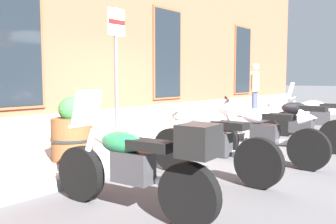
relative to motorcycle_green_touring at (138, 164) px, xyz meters
name	(u,v)px	position (x,y,z in m)	size (l,w,h in m)	color
ground_plane	(198,152)	(3.08, 1.33, -0.54)	(140.00, 140.00, 0.00)	#424244
sidewalk	(148,141)	(3.08, 2.63, -0.46)	(28.57, 2.60, 0.15)	slate
brick_pub_facade	(30,3)	(3.08, 7.05, 3.00)	(22.57, 6.35, 7.08)	brown
motorcycle_green_touring	(138,164)	(0.00, 0.00, 0.00)	(0.63, 2.08, 1.29)	black
motorcycle_grey_naked	(211,145)	(1.65, 0.15, -0.05)	(0.62, 2.07, 0.96)	black
motorcycle_white_sport	(257,129)	(2.96, 0.07, 0.03)	(0.62, 2.18, 1.04)	black
motorcycle_black_naked	(298,125)	(4.56, -0.06, -0.04)	(0.62, 2.07, 1.01)	black
motorcycle_silver_touring	(323,115)	(6.23, -0.07, 0.02)	(0.80, 2.09, 1.32)	black
pedestrian_tan_coat	(255,88)	(8.01, 2.51, 0.60)	(0.64, 0.32, 1.74)	#2D3351
parking_sign	(116,59)	(1.61, 2.01, 1.20)	(0.36, 0.07, 2.45)	#4C4C51
barrel_planter	(72,133)	(0.75, 2.11, 0.03)	(0.66, 0.66, 0.99)	brown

